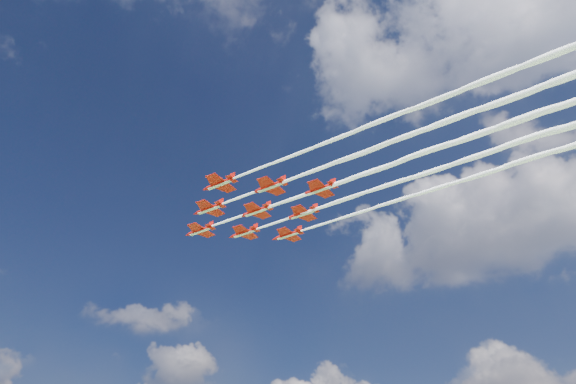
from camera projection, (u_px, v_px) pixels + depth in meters
name	position (u px, v px, depth m)	size (l,w,h in m)	color
jet_lead	(362.00, 175.00, 133.38)	(107.05, 8.54, 2.50)	red
jet_row2_port	(386.00, 144.00, 123.62)	(107.05, 8.54, 2.50)	red
jet_row2_starb	(412.00, 177.00, 134.41)	(107.05, 8.54, 2.50)	red
jet_row3_port	(413.00, 109.00, 113.87)	(107.05, 8.54, 2.50)	red
jet_row3_centre	(440.00, 148.00, 124.66)	(107.05, 8.54, 2.50)	red
jet_row3_starb	(462.00, 180.00, 135.44)	(107.05, 8.54, 2.50)	red
jet_row4_port	(472.00, 113.00, 114.90)	(107.05, 8.54, 2.50)	red
jet_row4_starb	(493.00, 151.00, 125.69)	(107.05, 8.54, 2.50)	red
jet_tail	(529.00, 117.00, 115.94)	(107.05, 8.54, 2.50)	red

